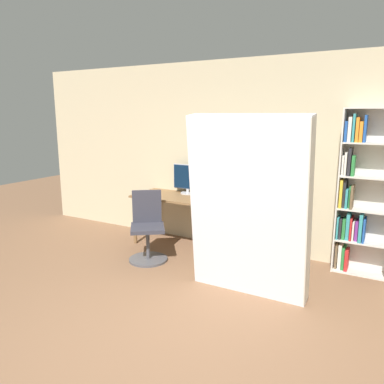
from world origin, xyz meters
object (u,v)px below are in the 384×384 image
(monitor, at_px, (188,179))
(office_chair, at_px, (148,232))
(mattress_near, at_px, (249,208))
(bookshelf, at_px, (360,195))

(monitor, bearing_deg, office_chair, -96.10)
(office_chair, xyz_separation_m, mattress_near, (1.54, -0.30, 0.60))
(office_chair, distance_m, bookshelf, 2.74)
(office_chair, bearing_deg, monitor, 83.90)
(monitor, height_order, office_chair, monitor)
(monitor, relative_size, office_chair, 0.53)
(monitor, distance_m, bookshelf, 2.40)
(monitor, relative_size, mattress_near, 0.25)
(monitor, distance_m, office_chair, 1.11)
(bookshelf, bearing_deg, office_chair, -159.48)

